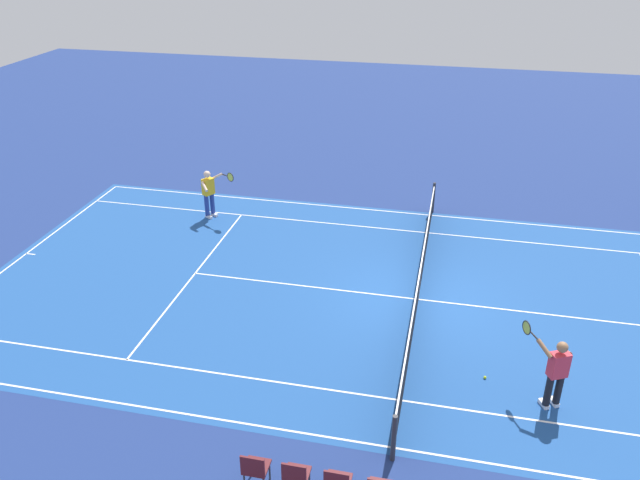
{
  "coord_description": "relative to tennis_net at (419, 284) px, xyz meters",
  "views": [
    {
      "loc": [
        -0.6,
        14.8,
        9.26
      ],
      "look_at": [
        2.96,
        -1.13,
        0.9
      ],
      "focal_mm": 35.89,
      "sensor_mm": 36.0,
      "label": 1
    }
  ],
  "objects": [
    {
      "name": "ground_plane",
      "position": [
        0.0,
        0.0,
        -0.49
      ],
      "size": [
        60.0,
        60.0,
        0.0
      ],
      "primitive_type": "plane",
      "color": "navy"
    },
    {
      "name": "court_slab",
      "position": [
        0.0,
        0.0,
        -0.49
      ],
      "size": [
        24.2,
        11.4,
        0.0
      ],
      "primitive_type": "cube",
      "color": "#1E4C93",
      "rests_on": "ground_plane"
    },
    {
      "name": "court_line_markings",
      "position": [
        0.0,
        0.0,
        -0.49
      ],
      "size": [
        23.85,
        11.05,
        0.01
      ],
      "color": "white",
      "rests_on": "ground_plane"
    },
    {
      "name": "tennis_net",
      "position": [
        0.0,
        0.0,
        0.0
      ],
      "size": [
        0.1,
        11.7,
        1.08
      ],
      "color": "#2D2D33",
      "rests_on": "ground_plane"
    },
    {
      "name": "tennis_player_near",
      "position": [
        7.36,
        -3.76,
        0.44
      ],
      "size": [
        1.19,
        0.75,
        1.7
      ],
      "color": "navy",
      "rests_on": "ground_plane"
    },
    {
      "name": "tennis_player_far",
      "position": [
        -3.05,
        3.58,
        0.44
      ],
      "size": [
        0.98,
        0.88,
        1.7
      ],
      "color": "black",
      "rests_on": "ground_plane"
    },
    {
      "name": "tennis_ball",
      "position": [
        -1.73,
        2.98,
        -0.46
      ],
      "size": [
        0.07,
        0.07,
        0.07
      ],
      "primitive_type": "sphere",
      "color": "#CCE01E",
      "rests_on": "ground_plane"
    },
    {
      "name": "spectator_chair_2",
      "position": [
        1.57,
        7.03,
        0.03
      ],
      "size": [
        0.44,
        0.44,
        0.88
      ],
      "color": "#38383D",
      "rests_on": "ground_plane"
    },
    {
      "name": "spectator_chair_3",
      "position": [
        2.32,
        7.03,
        0.03
      ],
      "size": [
        0.44,
        0.44,
        0.88
      ],
      "color": "#38383D",
      "rests_on": "ground_plane"
    }
  ]
}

